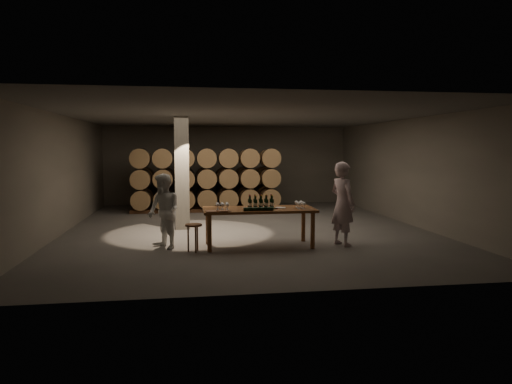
{
  "coord_description": "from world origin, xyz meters",
  "views": [
    {
      "loc": [
        -1.63,
        -12.94,
        2.28
      ],
      "look_at": [
        0.22,
        -0.54,
        1.1
      ],
      "focal_mm": 32.0,
      "sensor_mm": 36.0,
      "label": 1
    }
  ],
  "objects": [
    {
      "name": "barrel_stack_front",
      "position": [
        -0.96,
        3.8,
        1.2
      ],
      "size": [
        5.48,
        0.95,
        2.31
      ],
      "color": "brown",
      "rests_on": "ground"
    },
    {
      "name": "stool",
      "position": [
        -1.53,
        -2.85,
        0.51
      ],
      "size": [
        0.37,
        0.37,
        0.62
      ],
      "rotation": [
        0.0,
        0.0,
        0.32
      ],
      "color": "brown",
      "rests_on": "ground"
    },
    {
      "name": "glass_cluster_right",
      "position": [
        0.97,
        -2.58,
        1.01
      ],
      "size": [
        0.19,
        0.41,
        0.16
      ],
      "color": "silver",
      "rests_on": "tasting_table"
    },
    {
      "name": "lying_bottles",
      "position": [
        -0.07,
        -2.9,
        0.94
      ],
      "size": [
        0.78,
        0.08,
        0.08
      ],
      "color": "black",
      "rests_on": "tasting_table"
    },
    {
      "name": "tasting_table",
      "position": [
        0.0,
        -2.5,
        0.8
      ],
      "size": [
        2.6,
        1.1,
        0.9
      ],
      "color": "brown",
      "rests_on": "ground"
    },
    {
      "name": "person_woman",
      "position": [
        -2.19,
        -2.42,
        0.86
      ],
      "size": [
        1.01,
        1.06,
        1.73
      ],
      "primitive_type": "imported",
      "rotation": [
        0.0,
        0.0,
        -0.98
      ],
      "color": "silver",
      "rests_on": "ground"
    },
    {
      "name": "pen",
      "position": [
        -0.77,
        -2.95,
        0.91
      ],
      "size": [
        0.15,
        0.05,
        0.01
      ],
      "primitive_type": "cylinder",
      "rotation": [
        0.0,
        1.57,
        0.26
      ],
      "color": "black",
      "rests_on": "tasting_table"
    },
    {
      "name": "glass_cluster_left",
      "position": [
        -0.86,
        -2.58,
        1.01
      ],
      "size": [
        0.3,
        0.3,
        0.16
      ],
      "color": "silver",
      "rests_on": "tasting_table"
    },
    {
      "name": "plate",
      "position": [
        0.51,
        -2.51,
        0.91
      ],
      "size": [
        0.25,
        0.25,
        0.01
      ],
      "primitive_type": "cylinder",
      "color": "white",
      "rests_on": "tasting_table"
    },
    {
      "name": "room",
      "position": [
        -1.8,
        0.2,
        1.6
      ],
      "size": [
        12.0,
        12.0,
        12.0
      ],
      "color": "#595653",
      "rests_on": "ground"
    },
    {
      "name": "notebook_corner",
      "position": [
        -1.14,
        -2.92,
        0.91
      ],
      "size": [
        0.23,
        0.29,
        0.02
      ],
      "primitive_type": "cube",
      "rotation": [
        0.0,
        0.0,
        0.02
      ],
      "color": "brown",
      "rests_on": "tasting_table"
    },
    {
      "name": "notebook_near",
      "position": [
        -0.89,
        -2.95,
        0.92
      ],
      "size": [
        0.25,
        0.21,
        0.03
      ],
      "primitive_type": "cube",
      "rotation": [
        0.0,
        0.0,
        0.17
      ],
      "color": "brown",
      "rests_on": "tasting_table"
    },
    {
      "name": "barrel_stack_back",
      "position": [
        -0.96,
        5.2,
        0.83
      ],
      "size": [
        5.48,
        0.95,
        1.57
      ],
      "color": "brown",
      "rests_on": "ground"
    },
    {
      "name": "bottle_cluster",
      "position": [
        0.05,
        -2.43,
        1.01
      ],
      "size": [
        0.6,
        0.23,
        0.31
      ],
      "color": "black",
      "rests_on": "tasting_table"
    },
    {
      "name": "person_man",
      "position": [
        1.98,
        -2.67,
        0.99
      ],
      "size": [
        0.73,
        0.86,
        1.99
      ],
      "primitive_type": "imported",
      "rotation": [
        0.0,
        0.0,
        1.99
      ],
      "color": "beige",
      "rests_on": "ground"
    }
  ]
}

